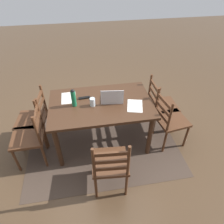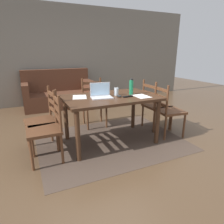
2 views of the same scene
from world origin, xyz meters
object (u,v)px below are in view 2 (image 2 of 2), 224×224
Objects in this scene: laptop at (101,94)px; drinking_glass at (116,92)px; chair_right_far at (155,106)px; tv_remote at (128,96)px; computer_mouse at (119,96)px; chair_far_head at (94,103)px; water_bottle at (131,86)px; chair_right_near at (168,111)px; dining_table at (111,103)px; couch at (59,94)px; chair_left_near at (47,129)px; chair_left_far at (44,120)px.

laptop is 0.29m from drinking_glass.
drinking_glass is (-0.91, -0.14, 0.38)m from chair_right_far.
chair_right_far reaches higher than tv_remote.
computer_mouse is 0.14m from tv_remote.
water_bottle is (0.37, -0.84, 0.46)m from chair_far_head.
laptop is at bearing 171.48° from chair_right_near.
computer_mouse is (0.27, -0.09, -0.04)m from laptop.
chair_right_near is 7.81× the size of drinking_glass.
chair_right_far is at bearing 10.24° from dining_table.
dining_table is 5.49× the size of water_bottle.
chair_right_near reaches higher than drinking_glass.
chair_right_far reaches higher than dining_table.
couch is 2.76m from water_bottle.
laptop reaches higher than chair_far_head.
water_bottle reaches higher than chair_right_near.
water_bottle is at bearing 164.28° from chair_right_near.
tv_remote is (-0.80, 0.03, 0.33)m from chair_right_near.
chair_left_near is 1.45m from chair_far_head.
computer_mouse is 0.59× the size of tv_remote.
couch reaches higher than chair_left_near.
chair_right_far is at bearing -32.45° from chair_far_head.
laptop is at bearing -101.23° from chair_far_head.
chair_far_head is 1.02m from water_bottle.
chair_left_near reaches higher than drinking_glass.
tv_remote is at bearing 1.51° from chair_left_near.
chair_left_near is 1.23m from drinking_glass.
dining_table is at bearing 10.28° from chair_left_near.
water_bottle is at bearing 10.33° from computer_mouse.
chair_far_head is at bearing 98.36° from drinking_glass.
couch is at bearing 77.45° from chair_left_near.
couch reaches higher than chair_far_head.
laptop is 3.45× the size of computer_mouse.
laptop reaches higher than computer_mouse.
computer_mouse is (-0.27, -0.10, -0.12)m from water_bottle.
chair_far_head is at bearing 86.40° from computer_mouse.
couch is at bearing 99.01° from dining_table.
water_bottle is at bearing -73.13° from couch.
water_bottle reaches higher than laptop.
computer_mouse is (-0.02, -0.14, -0.04)m from drinking_glass.
water_bottle reaches higher than chair_right_far.
chair_left_near is 9.50× the size of computer_mouse.
chair_left_far is 1.22m from chair_far_head.
chair_left_far is at bearing 179.81° from chair_right_far.
chair_left_far reaches higher than tv_remote.
chair_left_near is 2.09m from chair_right_far.
chair_right_far is 0.99m from drinking_glass.
drinking_glass is at bearing -81.64° from chair_far_head.
chair_left_near is at bearing 86.20° from tv_remote.
tv_remote is at bearing -133.17° from water_bottle.
laptop reaches higher than tv_remote.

